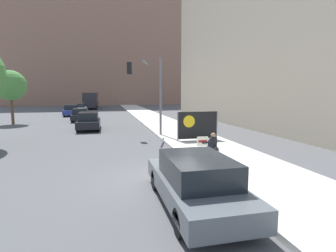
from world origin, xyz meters
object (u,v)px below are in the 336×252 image
at_px(street_tree_midblock, 10,86).
at_px(traffic_light_pole, 149,84).
at_px(pedestrian_behind, 203,124).
at_px(car_on_road_nearest, 89,121).
at_px(seated_protester, 213,146).
at_px(protest_banner, 197,125).
at_px(car_on_road_far_lane, 80,108).
at_px(city_bus_on_road, 91,99).
at_px(car_on_road_midblock, 81,115).
at_px(parked_car_curbside, 196,181).
at_px(car_on_road_distant, 71,110).

bearing_deg(street_tree_midblock, traffic_light_pole, -41.77).
distance_m(pedestrian_behind, car_on_road_nearest, 10.45).
bearing_deg(seated_protester, protest_banner, 83.85).
bearing_deg(car_on_road_far_lane, pedestrian_behind, -70.46).
relative_size(protest_banner, city_bus_on_road, 0.22).
xyz_separation_m(traffic_light_pole, car_on_road_far_lane, (-7.13, 26.65, -3.04)).
relative_size(protest_banner, car_on_road_midblock, 0.61).
bearing_deg(car_on_road_midblock, protest_banner, -61.47).
xyz_separation_m(seated_protester, street_tree_midblock, (-13.75, 18.94, 3.04)).
relative_size(protest_banner, traffic_light_pole, 0.49).
bearing_deg(parked_car_curbside, car_on_road_distant, 102.41).
height_order(protest_banner, parked_car_curbside, protest_banner).
relative_size(pedestrian_behind, city_bus_on_road, 0.15).
bearing_deg(car_on_road_far_lane, car_on_road_distant, -94.57).
relative_size(seated_protester, parked_car_curbside, 0.26).
bearing_deg(street_tree_midblock, pedestrian_behind, -40.87).
relative_size(car_on_road_midblock, car_on_road_distant, 0.90).
height_order(traffic_light_pole, city_bus_on_road, traffic_light_pole).
xyz_separation_m(seated_protester, traffic_light_pole, (-1.53, 8.03, 2.95)).
bearing_deg(parked_car_curbside, pedestrian_behind, 68.04).
bearing_deg(pedestrian_behind, protest_banner, 164.18).
bearing_deg(city_bus_on_road, seated_protester, -80.76).
xyz_separation_m(car_on_road_nearest, car_on_road_midblock, (-1.33, 7.60, -0.04)).
relative_size(protest_banner, car_on_road_nearest, 0.61).
bearing_deg(traffic_light_pole, parked_car_curbside, -93.06).
relative_size(car_on_road_nearest, car_on_road_midblock, 1.01).
bearing_deg(parked_car_curbside, car_on_road_far_lane, 99.56).
xyz_separation_m(protest_banner, car_on_road_distant, (-10.24, 23.05, -0.36)).
distance_m(traffic_light_pole, car_on_road_nearest, 7.16).
distance_m(traffic_light_pole, car_on_road_far_lane, 27.75).
height_order(pedestrian_behind, car_on_road_nearest, pedestrian_behind).
bearing_deg(car_on_road_far_lane, city_bus_on_road, 83.86).
bearing_deg(car_on_road_midblock, street_tree_midblock, -167.67).
distance_m(pedestrian_behind, street_tree_midblock, 20.56).
relative_size(car_on_road_nearest, city_bus_on_road, 0.37).
height_order(protest_banner, traffic_light_pole, traffic_light_pole).
bearing_deg(car_on_road_distant, seated_protester, -71.85).
xyz_separation_m(car_on_road_nearest, city_bus_on_road, (-1.49, 33.10, 1.10)).
xyz_separation_m(seated_protester, car_on_road_distant, (-9.19, 28.05, -0.08)).
height_order(car_on_road_nearest, car_on_road_far_lane, car_on_road_nearest).
relative_size(seated_protester, street_tree_midblock, 0.23).
distance_m(seated_protester, car_on_road_midblock, 21.62).
relative_size(pedestrian_behind, traffic_light_pole, 0.33).
bearing_deg(car_on_road_far_lane, car_on_road_nearest, -83.00).
relative_size(traffic_light_pole, city_bus_on_road, 0.45).
bearing_deg(pedestrian_behind, parked_car_curbside, -173.26).
relative_size(seated_protester, car_on_road_far_lane, 0.27).
distance_m(car_on_road_nearest, city_bus_on_road, 33.15).
bearing_deg(seated_protester, car_on_road_far_lane, 109.74).
bearing_deg(parked_car_curbside, seated_protester, 60.74).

